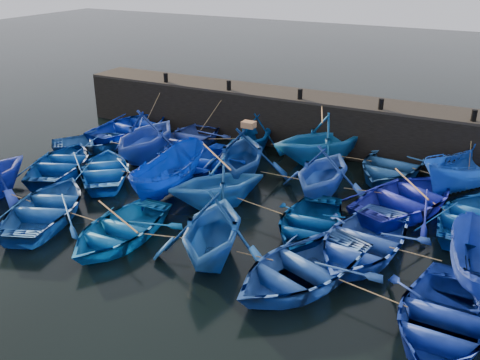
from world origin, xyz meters
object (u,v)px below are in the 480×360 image
at_px(boat_13, 62,163).
at_px(wooden_crate, 249,125).
at_px(boat_0, 134,126).
at_px(boat_8, 203,163).

distance_m(boat_13, wooden_crate, 8.76).
xyz_separation_m(boat_0, boat_8, (6.15, -2.84, -0.07)).
distance_m(boat_0, boat_13, 5.83).
relative_size(boat_0, boat_8, 1.15).
relative_size(boat_0, boat_13, 1.11).
bearing_deg(wooden_crate, boat_0, 162.20).
bearing_deg(boat_13, boat_0, -107.67).
relative_size(boat_8, boat_13, 0.97).
distance_m(boat_0, wooden_crate, 9.04).
height_order(boat_8, wooden_crate, wooden_crate).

